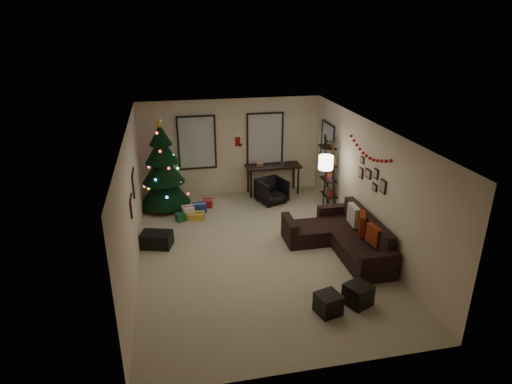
# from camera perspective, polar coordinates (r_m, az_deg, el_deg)

# --- Properties ---
(floor) EXTENTS (7.00, 7.00, 0.00)m
(floor) POSITION_cam_1_polar(r_m,az_deg,el_deg) (9.57, 0.15, -7.77)
(floor) COLOR #BAAC8D
(floor) RESTS_ON ground
(ceiling) EXTENTS (7.00, 7.00, 0.00)m
(ceiling) POSITION_cam_1_polar(r_m,az_deg,el_deg) (8.55, 0.16, 8.12)
(ceiling) COLOR white
(ceiling) RESTS_ON floor
(wall_back) EXTENTS (5.00, 0.00, 5.00)m
(wall_back) POSITION_cam_1_polar(r_m,az_deg,el_deg) (12.23, -3.24, 5.83)
(wall_back) COLOR beige
(wall_back) RESTS_ON floor
(wall_front) EXTENTS (5.00, 0.00, 5.00)m
(wall_front) POSITION_cam_1_polar(r_m,az_deg,el_deg) (5.99, 7.23, -12.80)
(wall_front) COLOR beige
(wall_front) RESTS_ON floor
(wall_left) EXTENTS (0.00, 7.00, 7.00)m
(wall_left) POSITION_cam_1_polar(r_m,az_deg,el_deg) (8.84, -15.91, -1.51)
(wall_left) COLOR beige
(wall_left) RESTS_ON floor
(wall_right) EXTENTS (0.00, 7.00, 7.00)m
(wall_right) POSITION_cam_1_polar(r_m,az_deg,el_deg) (9.76, 14.67, 0.87)
(wall_right) COLOR beige
(wall_right) RESTS_ON floor
(window_back_left) EXTENTS (1.05, 0.06, 1.50)m
(window_back_left) POSITION_cam_1_polar(r_m,az_deg,el_deg) (12.05, -7.73, 6.41)
(window_back_left) COLOR #728CB2
(window_back_left) RESTS_ON wall_back
(window_back_right) EXTENTS (1.05, 0.06, 1.50)m
(window_back_right) POSITION_cam_1_polar(r_m,az_deg,el_deg) (12.32, 1.17, 6.94)
(window_back_right) COLOR #728CB2
(window_back_right) RESTS_ON wall_back
(window_right_wall) EXTENTS (0.06, 0.90, 1.30)m
(window_right_wall) POSITION_cam_1_polar(r_m,az_deg,el_deg) (11.92, 9.34, 5.88)
(window_right_wall) COLOR #728CB2
(window_right_wall) RESTS_ON wall_right
(christmas_tree) EXTENTS (1.32, 1.32, 2.46)m
(christmas_tree) POSITION_cam_1_polar(r_m,az_deg,el_deg) (11.55, -12.03, 2.66)
(christmas_tree) COLOR black
(christmas_tree) RESTS_ON floor
(presents) EXTENTS (0.99, 1.01, 0.30)m
(presents) POSITION_cam_1_polar(r_m,az_deg,el_deg) (11.32, -7.93, -2.43)
(presents) COLOR navy
(presents) RESTS_ON floor
(sofa) EXTENTS (1.73, 2.52, 0.83)m
(sofa) POSITION_cam_1_polar(r_m,az_deg,el_deg) (9.74, 11.33, -5.88)
(sofa) COLOR black
(sofa) RESTS_ON floor
(pillow_red_a) EXTENTS (0.16, 0.41, 0.40)m
(pillow_red_a) POSITION_cam_1_polar(r_m,az_deg,el_deg) (9.17, 15.09, -5.46)
(pillow_red_a) COLOR maroon
(pillow_red_a) RESTS_ON sofa
(pillow_red_b) EXTENTS (0.28, 0.46, 0.45)m
(pillow_red_b) POSITION_cam_1_polar(r_m,az_deg,el_deg) (9.61, 13.68, -4.01)
(pillow_red_b) COLOR maroon
(pillow_red_b) RESTS_ON sofa
(pillow_cream) EXTENTS (0.14, 0.45, 0.45)m
(pillow_cream) POSITION_cam_1_polar(r_m,az_deg,el_deg) (9.98, 12.61, -2.97)
(pillow_cream) COLOR #C2B39D
(pillow_cream) RESTS_ON sofa
(ottoman_near) EXTENTS (0.47, 0.47, 0.37)m
(ottoman_near) POSITION_cam_1_polar(r_m,az_deg,el_deg) (7.80, 9.40, -14.18)
(ottoman_near) COLOR black
(ottoman_near) RESTS_ON floor
(ottoman_far) EXTENTS (0.55, 0.55, 0.39)m
(ottoman_far) POSITION_cam_1_polar(r_m,az_deg,el_deg) (8.10, 13.16, -12.91)
(ottoman_far) COLOR black
(ottoman_far) RESTS_ON floor
(desk) EXTENTS (1.55, 0.55, 0.84)m
(desk) POSITION_cam_1_polar(r_m,az_deg,el_deg) (12.37, 2.26, 3.06)
(desk) COLOR black
(desk) RESTS_ON floor
(desk_chair) EXTENTS (0.83, 0.80, 0.67)m
(desk_chair) POSITION_cam_1_polar(r_m,az_deg,el_deg) (11.87, 2.06, 0.16)
(desk_chair) COLOR black
(desk_chair) RESTS_ON floor
(bookshelf) EXTENTS (0.30, 0.57, 1.95)m
(bookshelf) POSITION_cam_1_polar(r_m,az_deg,el_deg) (11.44, 9.52, 2.24)
(bookshelf) COLOR black
(bookshelf) RESTS_ON floor
(potted_plant) EXTENTS (0.56, 0.56, 0.47)m
(potted_plant) POSITION_cam_1_polar(r_m,az_deg,el_deg) (11.25, 9.68, 6.48)
(potted_plant) COLOR #4C4C4C
(potted_plant) RESTS_ON bookshelf
(floor_lamp) EXTENTS (0.35, 0.35, 1.66)m
(floor_lamp) POSITION_cam_1_polar(r_m,az_deg,el_deg) (10.64, 9.07, 3.27)
(floor_lamp) COLOR black
(floor_lamp) RESTS_ON floor
(art_map) EXTENTS (0.04, 0.60, 0.50)m
(art_map) POSITION_cam_1_polar(r_m,az_deg,el_deg) (9.48, -15.65, 1.18)
(art_map) COLOR black
(art_map) RESTS_ON wall_left
(art_abstract) EXTENTS (0.04, 0.45, 0.35)m
(art_abstract) POSITION_cam_1_polar(r_m,az_deg,el_deg) (8.58, -15.92, -1.74)
(art_abstract) COLOR black
(art_abstract) RESTS_ON wall_left
(gallery) EXTENTS (0.03, 1.25, 0.54)m
(gallery) POSITION_cam_1_polar(r_m,az_deg,el_deg) (9.62, 14.87, 1.94)
(gallery) COLOR black
(gallery) RESTS_ON wall_right
(garland) EXTENTS (0.08, 1.90, 0.30)m
(garland) POSITION_cam_1_polar(r_m,az_deg,el_deg) (9.62, 14.49, 5.11)
(garland) COLOR #A5140C
(garland) RESTS_ON wall_right
(stocking_left) EXTENTS (0.20, 0.05, 0.36)m
(stocking_left) POSITION_cam_1_polar(r_m,az_deg,el_deg) (12.24, -3.96, 6.52)
(stocking_left) COLOR #990F0C
(stocking_left) RESTS_ON wall_back
(stocking_right) EXTENTS (0.20, 0.05, 0.36)m
(stocking_right) POSITION_cam_1_polar(r_m,az_deg,el_deg) (12.21, -2.38, 6.82)
(stocking_right) COLOR #990F0C
(stocking_right) RESTS_ON wall_back
(storage_bin) EXTENTS (0.76, 0.62, 0.33)m
(storage_bin) POSITION_cam_1_polar(r_m,az_deg,el_deg) (9.94, -12.85, -6.08)
(storage_bin) COLOR black
(storage_bin) RESTS_ON floor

